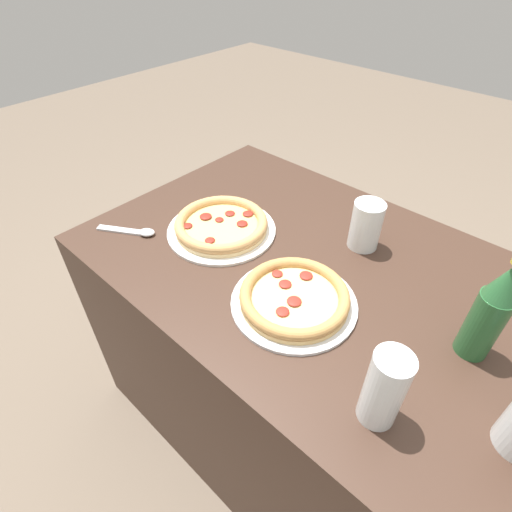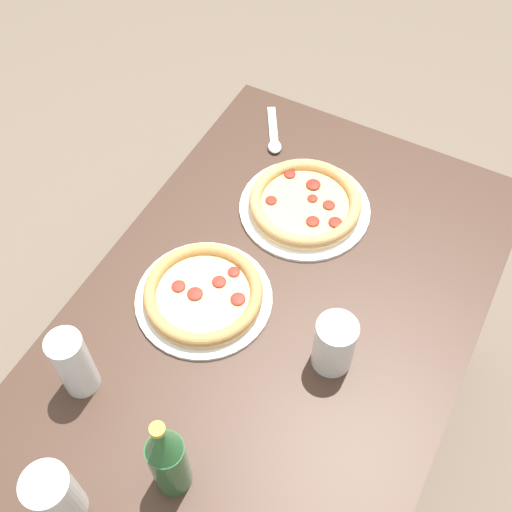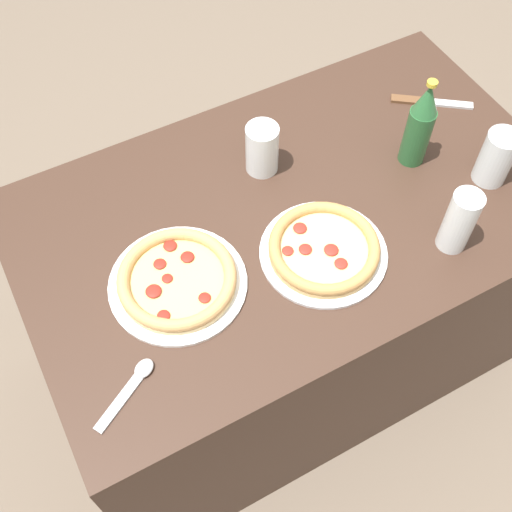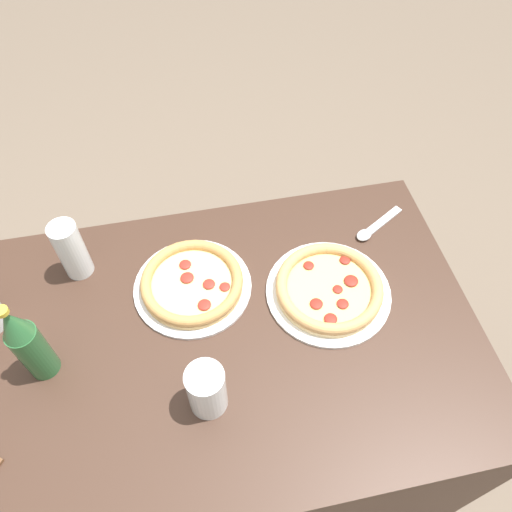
{
  "view_description": "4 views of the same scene",
  "coord_description": "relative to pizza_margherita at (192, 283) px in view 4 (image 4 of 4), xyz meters",
  "views": [
    {
      "loc": [
        0.33,
        -0.64,
        1.39
      ],
      "look_at": [
        -0.13,
        -0.14,
        0.81
      ],
      "focal_mm": 28.0,
      "sensor_mm": 36.0,
      "label": 1
    },
    {
      "loc": [
        0.55,
        0.28,
        1.85
      ],
      "look_at": [
        -0.14,
        -0.09,
        0.77
      ],
      "focal_mm": 45.0,
      "sensor_mm": 36.0,
      "label": 2
    },
    {
      "loc": [
        -0.51,
        -0.75,
        1.89
      ],
      "look_at": [
        -0.15,
        -0.1,
        0.77
      ],
      "focal_mm": 45.0,
      "sensor_mm": 36.0,
      "label": 3
    },
    {
      "loc": [
        -0.03,
        0.53,
        1.73
      ],
      "look_at": [
        -0.16,
        -0.14,
        0.82
      ],
      "focal_mm": 35.0,
      "sensor_mm": 36.0,
      "label": 4
    }
  ],
  "objects": [
    {
      "name": "pizza_salami",
      "position": [
        -0.31,
        0.08,
        0.0
      ],
      "size": [
        0.29,
        0.29,
        0.04
      ],
      "color": "white",
      "rests_on": "table"
    },
    {
      "name": "ground_plane",
      "position": [
        0.01,
        0.14,
        -0.75
      ],
      "size": [
        8.0,
        8.0,
        0.0
      ],
      "primitive_type": "plane",
      "color": "#6B5B4C"
    },
    {
      "name": "beer_bottle",
      "position": [
        0.33,
        0.14,
        0.09
      ],
      "size": [
        0.06,
        0.06,
        0.24
      ],
      "color": "#286033",
      "rests_on": "table"
    },
    {
      "name": "glass_mango_juice",
      "position": [
        0.26,
        -0.11,
        0.05
      ],
      "size": [
        0.07,
        0.07,
        0.16
      ],
      "color": "white",
      "rests_on": "table"
    },
    {
      "name": "spoon",
      "position": [
        -0.48,
        -0.08,
        -0.01
      ],
      "size": [
        0.16,
        0.11,
        0.02
      ],
      "color": "silver",
      "rests_on": "table"
    },
    {
      "name": "pizza_margherita",
      "position": [
        0.0,
        0.0,
        0.0
      ],
      "size": [
        0.28,
        0.28,
        0.04
      ],
      "color": "silver",
      "rests_on": "table"
    },
    {
      "name": "table",
      "position": [
        0.01,
        0.14,
        -0.39
      ],
      "size": [
        1.27,
        0.76,
        0.73
      ],
      "color": "#3D281E",
      "rests_on": "ground_plane"
    },
    {
      "name": "glass_lemonade",
      "position": [
        0.0,
        0.28,
        0.04
      ],
      "size": [
        0.08,
        0.08,
        0.13
      ],
      "color": "white",
      "rests_on": "table"
    }
  ]
}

